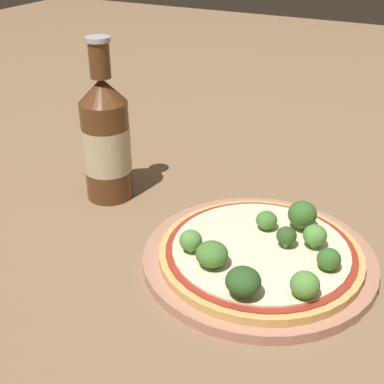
# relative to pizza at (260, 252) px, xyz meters

# --- Properties ---
(ground_plane) EXTENTS (3.00, 3.00, 0.00)m
(ground_plane) POSITION_rel_pizza_xyz_m (0.01, 0.03, -0.02)
(ground_plane) COLOR #846647
(plate) EXTENTS (0.27, 0.27, 0.01)m
(plate) POSITION_rel_pizza_xyz_m (0.00, 0.00, -0.01)
(plate) COLOR tan
(plate) RESTS_ON ground_plane
(pizza) EXTENTS (0.23, 0.23, 0.01)m
(pizza) POSITION_rel_pizza_xyz_m (0.00, 0.00, 0.00)
(pizza) COLOR tan
(pizza) RESTS_ON plate
(broccoli_floret_0) EXTENTS (0.04, 0.04, 0.03)m
(broccoli_floret_0) POSITION_rel_pizza_xyz_m (-0.06, 0.03, 0.02)
(broccoli_floret_0) COLOR #89A866
(broccoli_floret_0) RESTS_ON pizza
(broccoli_floret_1) EXTENTS (0.03, 0.03, 0.03)m
(broccoli_floret_1) POSITION_rel_pizza_xyz_m (0.03, -0.05, 0.02)
(broccoli_floret_1) COLOR #89A866
(broccoli_floret_1) RESTS_ON pizza
(broccoli_floret_2) EXTENTS (0.04, 0.04, 0.03)m
(broccoli_floret_2) POSITION_rel_pizza_xyz_m (-0.09, -0.01, 0.03)
(broccoli_floret_2) COLOR #89A866
(broccoli_floret_2) RESTS_ON pizza
(broccoli_floret_3) EXTENTS (0.03, 0.03, 0.04)m
(broccoli_floret_3) POSITION_rel_pizza_xyz_m (0.06, -0.03, 0.03)
(broccoli_floret_3) COLOR #89A866
(broccoli_floret_3) RESTS_ON pizza
(broccoli_floret_4) EXTENTS (0.03, 0.03, 0.03)m
(broccoli_floret_4) POSITION_rel_pizza_xyz_m (-0.01, -0.08, 0.02)
(broccoli_floret_4) COLOR #89A866
(broccoli_floret_4) RESTS_ON pizza
(broccoli_floret_5) EXTENTS (0.03, 0.03, 0.02)m
(broccoli_floret_5) POSITION_rel_pizza_xyz_m (0.04, 0.01, 0.02)
(broccoli_floret_5) COLOR #89A866
(broccoli_floret_5) RESTS_ON pizza
(broccoli_floret_6) EXTENTS (0.03, 0.03, 0.03)m
(broccoli_floret_6) POSITION_rel_pizza_xyz_m (-0.06, -0.07, 0.02)
(broccoli_floret_6) COLOR #89A866
(broccoli_floret_6) RESTS_ON pizza
(broccoli_floret_7) EXTENTS (0.03, 0.03, 0.03)m
(broccoli_floret_7) POSITION_rel_pizza_xyz_m (-0.04, 0.07, 0.02)
(broccoli_floret_7) COLOR #89A866
(broccoli_floret_7) RESTS_ON pizza
(broccoli_floret_8) EXTENTS (0.02, 0.02, 0.03)m
(broccoli_floret_8) POSITION_rel_pizza_xyz_m (0.01, -0.02, 0.02)
(broccoli_floret_8) COLOR #89A866
(broccoli_floret_8) RESTS_ON pizza
(beer_bottle) EXTENTS (0.07, 0.07, 0.23)m
(beer_bottle) POSITION_rel_pizza_xyz_m (0.06, 0.25, 0.07)
(beer_bottle) COLOR #563319
(beer_bottle) RESTS_ON ground_plane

